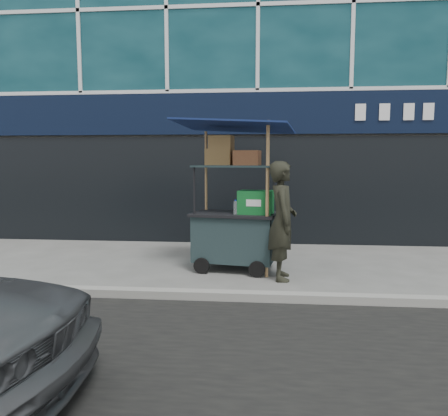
# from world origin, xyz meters

# --- Properties ---
(ground) EXTENTS (80.00, 80.00, 0.00)m
(ground) POSITION_xyz_m (0.00, 0.00, 0.00)
(ground) COLOR #61605C
(ground) RESTS_ON ground
(curb) EXTENTS (80.00, 0.18, 0.12)m
(curb) POSITION_xyz_m (0.00, -0.20, 0.06)
(curb) COLOR gray
(curb) RESTS_ON ground
(building) EXTENTS (16.00, 6.20, 12.00)m
(building) POSITION_xyz_m (0.00, 6.95, 6.02)
(building) COLOR slate
(building) RESTS_ON ground
(vendor_cart) EXTENTS (2.08, 1.63, 2.56)m
(vendor_cart) POSITION_xyz_m (-0.31, 1.46, 0.90)
(vendor_cart) COLOR #19282B
(vendor_cart) RESTS_ON ground
(vendor_man) EXTENTS (0.47, 0.70, 1.87)m
(vendor_man) POSITION_xyz_m (0.46, 0.94, 0.93)
(vendor_man) COLOR black
(vendor_man) RESTS_ON ground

